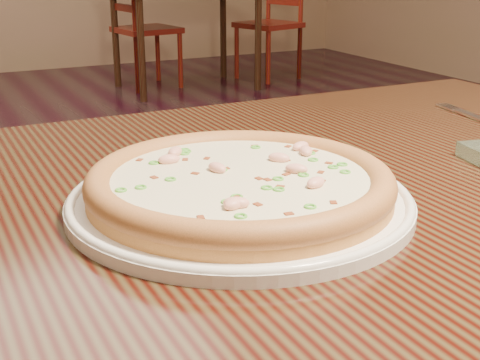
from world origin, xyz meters
name	(u,v)px	position (x,y,z in m)	size (l,w,h in m)	color
ground	(168,333)	(0.00, 0.00, 0.00)	(9.00, 9.00, 0.00)	black
hero_table	(309,253)	(-0.13, -0.90, 0.65)	(1.20, 0.80, 0.75)	black
plate	(240,199)	(-0.25, -0.95, 0.76)	(0.35, 0.35, 0.02)	white
pizza	(240,183)	(-0.25, -0.95, 0.78)	(0.32, 0.32, 0.03)	#C78542
fork	(474,116)	(0.25, -0.77, 0.75)	(0.05, 0.18, 0.00)	silver
chair_c	(140,29)	(1.07, 3.34, 0.44)	(0.47, 0.47, 0.95)	maroon
chair_d	(273,23)	(2.16, 3.26, 0.44)	(0.52, 0.52, 0.95)	maroon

